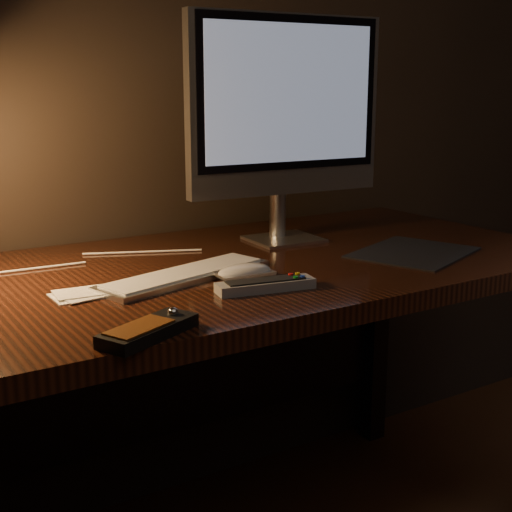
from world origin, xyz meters
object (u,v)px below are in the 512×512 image
desk (203,314)px  keyboard (185,275)px  media_remote (148,330)px  tv_remote (266,285)px  mouse (244,274)px  monitor (286,110)px

desk → keyboard: size_ratio=4.18×
media_remote → tv_remote: 0.31m
desk → media_remote: bearing=-127.1°
mouse → desk: bearing=91.6°
monitor → media_remote: bearing=-137.9°
monitor → tv_remote: 0.53m
keyboard → media_remote: 0.34m
media_remote → monitor: bearing=14.5°
desk → mouse: bearing=-93.0°
desk → monitor: 0.52m
monitor → tv_remote: (-0.28, -0.34, -0.31)m
monitor → mouse: size_ratio=4.74×
keyboard → mouse: bearing=-51.0°
mouse → tv_remote: (-0.01, -0.09, -0.00)m
monitor → mouse: (-0.27, -0.25, -0.31)m
keyboard → media_remote: (-0.20, -0.28, 0.00)m
monitor → media_remote: 0.79m
mouse → media_remote: bearing=-140.4°
mouse → tv_remote: bearing=-90.6°
keyboard → mouse: (0.10, -0.07, 0.00)m
desk → mouse: size_ratio=14.16×
desk → media_remote: (-0.31, -0.41, 0.14)m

